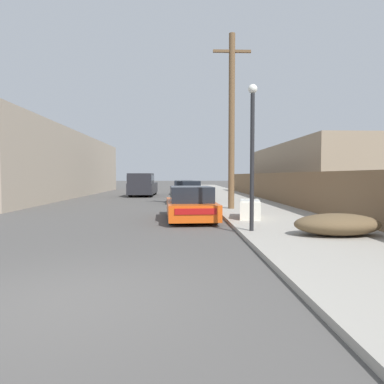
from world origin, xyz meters
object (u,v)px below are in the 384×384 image
object	(u,v)px
street_lamp	(252,145)
pickup_truck	(143,185)
discarded_fridge	(250,209)
utility_pole	(232,120)
brush_pile	(337,224)
car_parked_far	(184,187)
car_parked_mid	(188,192)
parked_sports_car_red	(190,204)

from	to	relation	value
street_lamp	pickup_truck	bearing A→B (deg)	105.48
discarded_fridge	utility_pole	size ratio (longest dim) A/B	0.21
street_lamp	brush_pile	distance (m)	3.13
street_lamp	brush_pile	size ratio (longest dim) A/B	1.82
car_parked_far	brush_pile	bearing A→B (deg)	-76.86
car_parked_far	brush_pile	size ratio (longest dim) A/B	1.97
pickup_truck	car_parked_mid	bearing A→B (deg)	118.64
discarded_fridge	pickup_truck	world-z (taller)	pickup_truck
discarded_fridge	street_lamp	xyz separation A→B (m)	(-0.55, -2.97, 2.11)
discarded_fridge	car_parked_far	world-z (taller)	car_parked_far
car_parked_mid	car_parked_far	world-z (taller)	car_parked_mid
parked_sports_car_red	brush_pile	world-z (taller)	parked_sports_car_red
discarded_fridge	street_lamp	size ratio (longest dim) A/B	0.42
discarded_fridge	street_lamp	world-z (taller)	street_lamp
utility_pole	brush_pile	size ratio (longest dim) A/B	3.62
car_parked_mid	car_parked_far	distance (m)	10.09
car_parked_mid	utility_pole	distance (m)	6.80
car_parked_mid	brush_pile	bearing A→B (deg)	-71.34
discarded_fridge	pickup_truck	bearing A→B (deg)	120.06
pickup_truck	utility_pole	distance (m)	13.85
car_parked_mid	pickup_truck	xyz separation A→B (m)	(-3.65, 6.85, 0.30)
pickup_truck	discarded_fridge	bearing A→B (deg)	110.57
car_parked_far	brush_pile	distance (m)	23.25
discarded_fridge	parked_sports_car_red	bearing A→B (deg)	176.89
utility_pole	street_lamp	distance (m)	6.93
car_parked_far	street_lamp	xyz separation A→B (m)	(1.71, -22.10, 1.96)
brush_pile	street_lamp	bearing A→B (deg)	158.34
discarded_fridge	parked_sports_car_red	xyz separation A→B (m)	(-2.21, 0.52, 0.13)
parked_sports_car_red	car_parked_far	distance (m)	18.61
brush_pile	utility_pole	bearing A→B (deg)	102.84
parked_sports_car_red	car_parked_far	xyz separation A→B (m)	(-0.05, 18.61, 0.02)
discarded_fridge	car_parked_far	xyz separation A→B (m)	(-2.26, 19.13, 0.16)
utility_pole	parked_sports_car_red	bearing A→B (deg)	-122.90
discarded_fridge	car_parked_mid	bearing A→B (deg)	113.32
discarded_fridge	street_lamp	distance (m)	3.69
parked_sports_car_red	street_lamp	distance (m)	4.34
brush_pile	pickup_truck	bearing A→B (deg)	110.42
car_parked_far	pickup_truck	bearing A→B (deg)	-133.60
car_parked_far	street_lamp	size ratio (longest dim) A/B	1.08
street_lamp	utility_pole	bearing A→B (deg)	86.61
street_lamp	parked_sports_car_red	bearing A→B (deg)	115.50
parked_sports_car_red	utility_pole	distance (m)	5.37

